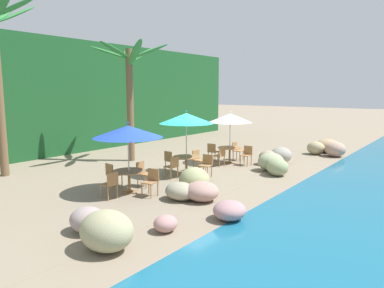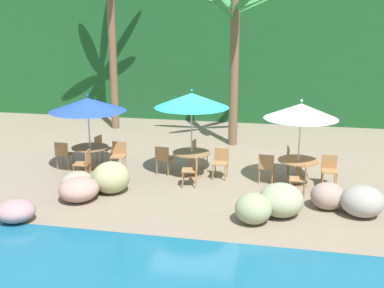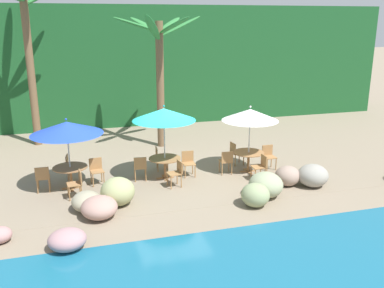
{
  "view_description": "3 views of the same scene",
  "coord_description": "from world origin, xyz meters",
  "px_view_note": "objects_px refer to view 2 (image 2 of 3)",
  "views": [
    {
      "loc": [
        -11.18,
        -8.57,
        3.35
      ],
      "look_at": [
        0.35,
        0.19,
        1.17
      ],
      "focal_mm": 33.47,
      "sensor_mm": 36.0,
      "label": 1
    },
    {
      "loc": [
        2.62,
        -13.17,
        4.54
      ],
      "look_at": [
        -0.21,
        0.25,
        0.94
      ],
      "focal_mm": 45.34,
      "sensor_mm": 36.0,
      "label": 2
    },
    {
      "loc": [
        -3.08,
        -13.45,
        5.28
      ],
      "look_at": [
        0.73,
        -0.15,
        1.23
      ],
      "focal_mm": 39.77,
      "sensor_mm": 36.0,
      "label": 3
    }
  ],
  "objects_px": {
    "chair_blue_left": "(63,153)",
    "dining_table_blue": "(90,151)",
    "chair_teal_right": "(193,168)",
    "palm_tree_nearest": "(111,15)",
    "chair_blue_inland": "(102,147)",
    "chair_white_left": "(266,166)",
    "chair_white_right": "(301,178)",
    "dining_table_teal": "(192,156)",
    "chair_teal_seaward": "(221,161)",
    "chair_teal_left": "(163,158)",
    "umbrella_white": "(301,111)",
    "chair_white_inland": "(292,159)",
    "chair_blue_seaward": "(119,154)",
    "chair_white_seaward": "(329,168)",
    "umbrella_blue": "(88,105)",
    "umbrella_teal": "(192,100)",
    "chair_teal_inland": "(197,152)",
    "dining_table_white": "(298,164)",
    "palm_tree_second": "(235,39)",
    "chair_blue_right": "(85,162)"
  },
  "relations": [
    {
      "from": "chair_blue_left",
      "to": "dining_table_blue",
      "type": "bearing_deg",
      "value": 5.53
    },
    {
      "from": "chair_teal_right",
      "to": "palm_tree_nearest",
      "type": "height_order",
      "value": "palm_tree_nearest"
    },
    {
      "from": "dining_table_blue",
      "to": "palm_tree_nearest",
      "type": "xyz_separation_m",
      "value": [
        -1.33,
        5.67,
        4.01
      ]
    },
    {
      "from": "chair_blue_inland",
      "to": "chair_white_left",
      "type": "relative_size",
      "value": 1.0
    },
    {
      "from": "palm_tree_nearest",
      "to": "chair_white_right",
      "type": "bearing_deg",
      "value": -41.17
    },
    {
      "from": "dining_table_blue",
      "to": "chair_white_right",
      "type": "height_order",
      "value": "chair_white_right"
    },
    {
      "from": "palm_tree_nearest",
      "to": "chair_blue_left",
      "type": "bearing_deg",
      "value": -85.22
    },
    {
      "from": "dining_table_teal",
      "to": "chair_teal_seaward",
      "type": "bearing_deg",
      "value": 4.08
    },
    {
      "from": "chair_teal_left",
      "to": "chair_blue_left",
      "type": "bearing_deg",
      "value": -177.43
    },
    {
      "from": "umbrella_white",
      "to": "chair_white_inland",
      "type": "relative_size",
      "value": 2.78
    },
    {
      "from": "chair_teal_seaward",
      "to": "chair_blue_seaward",
      "type": "bearing_deg",
      "value": 178.45
    },
    {
      "from": "chair_white_seaward",
      "to": "umbrella_blue",
      "type": "bearing_deg",
      "value": -179.89
    },
    {
      "from": "chair_teal_right",
      "to": "chair_white_seaward",
      "type": "distance_m",
      "value": 3.75
    },
    {
      "from": "chair_blue_seaward",
      "to": "umbrella_teal",
      "type": "relative_size",
      "value": 0.34
    },
    {
      "from": "chair_teal_inland",
      "to": "chair_teal_right",
      "type": "bearing_deg",
      "value": -82.7
    },
    {
      "from": "chair_teal_left",
      "to": "chair_blue_seaward",
      "type": "bearing_deg",
      "value": 174.2
    },
    {
      "from": "dining_table_white",
      "to": "chair_white_left",
      "type": "distance_m",
      "value": 0.86
    },
    {
      "from": "palm_tree_second",
      "to": "palm_tree_nearest",
      "type": "bearing_deg",
      "value": 161.85
    },
    {
      "from": "dining_table_blue",
      "to": "chair_white_seaward",
      "type": "distance_m",
      "value": 7.0
    },
    {
      "from": "chair_blue_seaward",
      "to": "chair_white_right",
      "type": "relative_size",
      "value": 1.0
    },
    {
      "from": "dining_table_blue",
      "to": "chair_blue_seaward",
      "type": "height_order",
      "value": "chair_blue_seaward"
    },
    {
      "from": "dining_table_blue",
      "to": "palm_tree_second",
      "type": "height_order",
      "value": "palm_tree_second"
    },
    {
      "from": "chair_white_right",
      "to": "dining_table_white",
      "type": "bearing_deg",
      "value": 95.94
    },
    {
      "from": "chair_teal_seaward",
      "to": "chair_white_seaward",
      "type": "xyz_separation_m",
      "value": [
        3.02,
        -0.11,
        0.0
      ]
    },
    {
      "from": "chair_blue_inland",
      "to": "chair_teal_seaward",
      "type": "xyz_separation_m",
      "value": [
        3.97,
        -0.74,
        0.0
      ]
    },
    {
      "from": "chair_teal_inland",
      "to": "umbrella_white",
      "type": "relative_size",
      "value": 0.36
    },
    {
      "from": "chair_teal_seaward",
      "to": "chair_white_seaward",
      "type": "bearing_deg",
      "value": -1.99
    },
    {
      "from": "chair_white_left",
      "to": "palm_tree_second",
      "type": "relative_size",
      "value": 0.16
    },
    {
      "from": "umbrella_white",
      "to": "dining_table_blue",
      "type": "bearing_deg",
      "value": 178.99
    },
    {
      "from": "palm_tree_nearest",
      "to": "umbrella_teal",
      "type": "bearing_deg",
      "value": -51.52
    },
    {
      "from": "umbrella_white",
      "to": "chair_white_seaward",
      "type": "distance_m",
      "value": 1.8
    },
    {
      "from": "umbrella_blue",
      "to": "dining_table_blue",
      "type": "distance_m",
      "value": 1.42
    },
    {
      "from": "chair_blue_left",
      "to": "umbrella_white",
      "type": "xyz_separation_m",
      "value": [
        7.01,
        -0.03,
        1.59
      ]
    },
    {
      "from": "chair_teal_left",
      "to": "chair_white_seaward",
      "type": "xyz_separation_m",
      "value": [
        4.73,
        -0.04,
        0.0
      ]
    },
    {
      "from": "chair_blue_inland",
      "to": "umbrella_white",
      "type": "xyz_separation_m",
      "value": [
        6.15,
        -0.96,
        1.59
      ]
    },
    {
      "from": "dining_table_blue",
      "to": "dining_table_teal",
      "type": "height_order",
      "value": "same"
    },
    {
      "from": "umbrella_blue",
      "to": "dining_table_white",
      "type": "distance_m",
      "value": 6.32
    },
    {
      "from": "chair_white_seaward",
      "to": "chair_white_inland",
      "type": "height_order",
      "value": "same"
    },
    {
      "from": "dining_table_blue",
      "to": "palm_tree_second",
      "type": "bearing_deg",
      "value": 45.9
    },
    {
      "from": "dining_table_blue",
      "to": "chair_blue_right",
      "type": "relative_size",
      "value": 1.26
    },
    {
      "from": "umbrella_teal",
      "to": "chair_white_seaward",
      "type": "xyz_separation_m",
      "value": [
        3.88,
        -0.04,
        -1.75
      ]
    },
    {
      "from": "umbrella_blue",
      "to": "chair_teal_right",
      "type": "bearing_deg",
      "value": -13.0
    },
    {
      "from": "chair_teal_right",
      "to": "chair_blue_seaward",
      "type": "bearing_deg",
      "value": 158.75
    },
    {
      "from": "umbrella_blue",
      "to": "umbrella_teal",
      "type": "height_order",
      "value": "umbrella_teal"
    },
    {
      "from": "chair_white_right",
      "to": "palm_tree_nearest",
      "type": "bearing_deg",
      "value": 138.83
    },
    {
      "from": "chair_white_seaward",
      "to": "chair_teal_inland",
      "type": "bearing_deg",
      "value": 166.95
    },
    {
      "from": "dining_table_blue",
      "to": "chair_teal_inland",
      "type": "bearing_deg",
      "value": 16.3
    },
    {
      "from": "chair_blue_seaward",
      "to": "umbrella_white",
      "type": "relative_size",
      "value": 0.36
    },
    {
      "from": "chair_white_inland",
      "to": "chair_white_right",
      "type": "height_order",
      "value": "same"
    },
    {
      "from": "chair_blue_right",
      "to": "chair_teal_left",
      "type": "xyz_separation_m",
      "value": [
        2.09,
        0.89,
        0.0
      ]
    }
  ]
}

